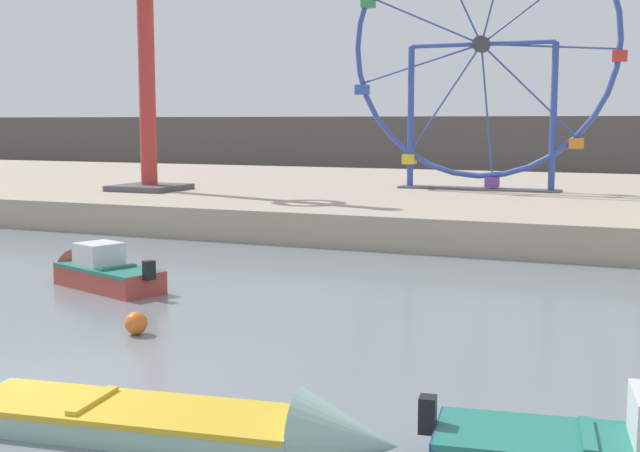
% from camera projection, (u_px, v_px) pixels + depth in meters
% --- Properties ---
extents(ground_plane, '(240.00, 240.00, 0.00)m').
position_uv_depth(ground_plane, '(30.00, 391.00, 12.70)').
color(ground_plane, slate).
extents(quay_promenade, '(110.00, 25.92, 1.09)m').
position_uv_depth(quay_promenade, '(464.00, 199.00, 38.24)').
color(quay_promenade, tan).
rests_on(quay_promenade, ground_plane).
extents(distant_town_skyline, '(140.00, 3.00, 4.40)m').
position_uv_depth(distant_town_skyline, '(540.00, 148.00, 58.40)').
color(distant_town_skyline, '#564C47').
rests_on(distant_town_skyline, ground_plane).
extents(motorboat_faded_red, '(4.12, 2.40, 1.37)m').
position_uv_depth(motorboat_faded_red, '(95.00, 271.00, 20.78)').
color(motorboat_faded_red, '#B24238').
rests_on(motorboat_faded_red, ground_plane).
extents(motorboat_seafoam, '(6.02, 2.01, 1.22)m').
position_uv_depth(motorboat_seafoam, '(217.00, 427.00, 10.65)').
color(motorboat_seafoam, '#93BCAD').
rests_on(motorboat_seafoam, ground_plane).
extents(ferris_wheel_blue_frame, '(11.61, 1.20, 11.94)m').
position_uv_depth(ferris_wheel_blue_frame, '(481.00, 49.00, 35.88)').
color(ferris_wheel_blue_frame, '#334CA8').
rests_on(ferris_wheel_blue_frame, quay_promenade).
extents(drop_tower_red_tower, '(2.80, 2.80, 13.59)m').
position_uv_depth(drop_tower_red_tower, '(146.00, 33.00, 35.47)').
color(drop_tower_red_tower, '#BC332D').
rests_on(drop_tower_red_tower, quay_promenade).
extents(mooring_buoy_orange, '(0.44, 0.44, 0.44)m').
position_uv_depth(mooring_buoy_orange, '(136.00, 323.00, 16.04)').
color(mooring_buoy_orange, orange).
rests_on(mooring_buoy_orange, ground_plane).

